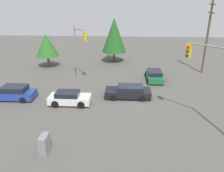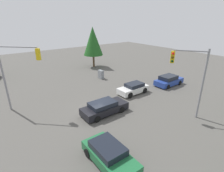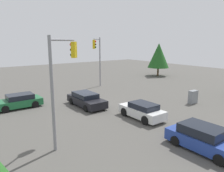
# 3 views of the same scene
# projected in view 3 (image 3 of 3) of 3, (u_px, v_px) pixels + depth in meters

# --- Properties ---
(ground_plane) EXTENTS (80.00, 80.00, 0.00)m
(ground_plane) POSITION_uv_depth(u_px,v_px,m) (89.00, 104.00, 22.19)
(ground_plane) COLOR #54514C
(sedan_green) EXTENTS (4.25, 2.01, 1.31)m
(sedan_green) POSITION_uv_depth(u_px,v_px,m) (19.00, 101.00, 20.81)
(sedan_green) COLOR #1E6638
(sedan_green) RESTS_ON ground_plane
(sedan_dark) EXTENTS (2.03, 4.73, 1.31)m
(sedan_dark) POSITION_uv_depth(u_px,v_px,m) (86.00, 100.00, 21.36)
(sedan_dark) COLOR black
(sedan_dark) RESTS_ON ground_plane
(sedan_white) EXTENTS (1.84, 4.03, 1.32)m
(sedan_white) POSITION_uv_depth(u_px,v_px,m) (142.00, 111.00, 17.94)
(sedan_white) COLOR silver
(sedan_white) RESTS_ON ground_plane
(sedan_blue) EXTENTS (2.01, 4.39, 1.43)m
(sedan_blue) POSITION_uv_depth(u_px,v_px,m) (204.00, 139.00, 12.70)
(sedan_blue) COLOR #233D93
(sedan_blue) RESTS_ON ground_plane
(traffic_signal_main) EXTENTS (2.59, 2.03, 6.57)m
(traffic_signal_main) POSITION_uv_depth(u_px,v_px,m) (61.00, 72.00, 12.94)
(traffic_signal_main) COLOR gray
(traffic_signal_main) RESTS_ON ground_plane
(traffic_signal_cross) EXTENTS (3.02, 3.18, 6.76)m
(traffic_signal_cross) POSITION_uv_depth(u_px,v_px,m) (98.00, 54.00, 28.67)
(traffic_signal_cross) COLOR gray
(traffic_signal_cross) RESTS_ON ground_plane
(electrical_cabinet) EXTENTS (1.00, 0.51, 1.33)m
(electrical_cabinet) POSITION_uv_depth(u_px,v_px,m) (193.00, 97.00, 22.28)
(electrical_cabinet) COLOR gray
(electrical_cabinet) RESTS_ON ground_plane
(tree_corner) EXTENTS (3.83, 3.83, 5.93)m
(tree_corner) POSITION_uv_depth(u_px,v_px,m) (159.00, 55.00, 39.61)
(tree_corner) COLOR brown
(tree_corner) RESTS_ON ground_plane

